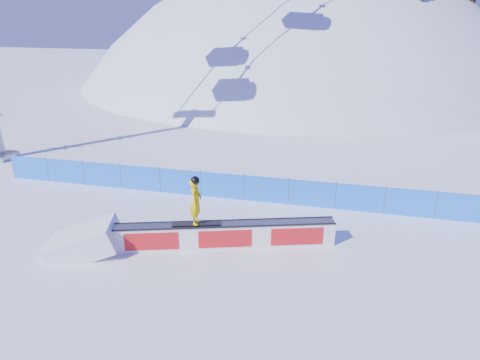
# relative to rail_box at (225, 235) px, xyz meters

# --- Properties ---
(ground) EXTENTS (160.00, 160.00, 0.00)m
(ground) POSITION_rel_rail_box_xyz_m (-1.27, -0.35, -0.47)
(ground) COLOR white
(ground) RESTS_ON ground
(snow_hill) EXTENTS (64.00, 64.00, 64.00)m
(snow_hill) POSITION_rel_rail_box_xyz_m (-1.27, 41.65, -18.47)
(snow_hill) COLOR silver
(snow_hill) RESTS_ON ground
(safety_fence) EXTENTS (22.05, 0.05, 1.30)m
(safety_fence) POSITION_rel_rail_box_xyz_m (-1.27, 4.15, 0.14)
(safety_fence) COLOR #1A6AF8
(safety_fence) RESTS_ON ground
(rail_box) EXTENTS (7.70, 2.89, 0.95)m
(rail_box) POSITION_rel_rail_box_xyz_m (0.00, 0.00, 0.00)
(rail_box) COLOR white
(rail_box) RESTS_ON ground
(snow_ramp) EXTENTS (2.87, 2.25, 1.57)m
(snow_ramp) POSITION_rel_rail_box_xyz_m (-4.71, -1.48, -0.47)
(snow_ramp) COLOR white
(snow_ramp) RESTS_ON ground
(snowboarder) EXTENTS (1.73, 0.81, 1.79)m
(snowboarder) POSITION_rel_rail_box_xyz_m (-0.94, -0.29, 1.36)
(snowboarder) COLOR black
(snowboarder) RESTS_ON rail_box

